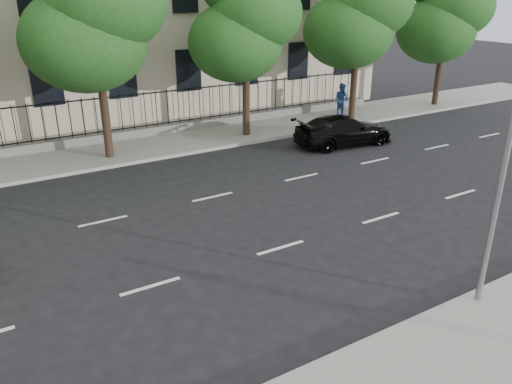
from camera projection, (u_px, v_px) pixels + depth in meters
ground at (335, 288)px, 12.69m from camera, size 120.00×120.00×0.00m
far_sidewalk at (147, 147)px, 23.77m from camera, size 60.00×4.00×0.15m
lane_markings at (243, 219)px, 16.46m from camera, size 49.60×4.62×0.01m
iron_fence at (135, 127)px, 24.90m from camera, size 30.00×0.50×2.20m
street_light at (495, 87)px, 10.53m from camera, size 0.25×3.32×8.05m
tree_c at (92, 6)px, 19.93m from camera, size 5.89×5.50×9.80m
tree_d at (244, 17)px, 23.48m from camera, size 5.34×4.94×8.84m
tree_e at (358, 6)px, 26.68m from camera, size 5.71×5.31×9.46m
tree_f at (445, 10)px, 30.13m from camera, size 5.52×5.12×9.01m
black_sedan at (344, 130)px, 24.06m from camera, size 5.15×2.57×1.44m
pedestrian_far at (342, 99)px, 29.03m from camera, size 0.80×0.98×1.86m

